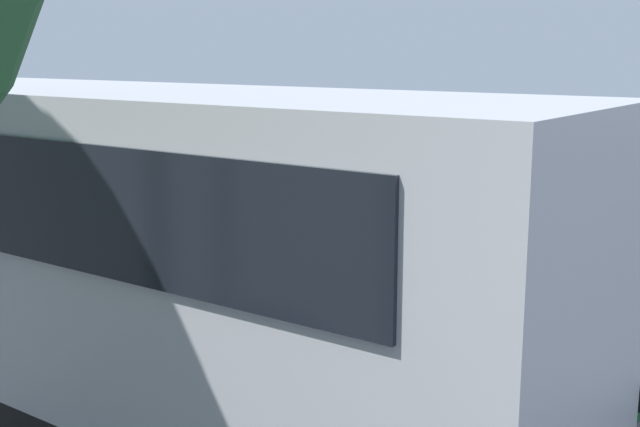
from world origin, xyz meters
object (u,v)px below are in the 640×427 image
spectator_far_left (467,291)px  spectator_right (229,254)px  tour_bus (110,250)px  spectator_far_right (173,239)px  parked_motorcycle_silver (603,406)px  parked_motorcycle_dark (119,284)px  traffic_cone (356,225)px  spectator_left (362,275)px  stunt_motorcycle (298,179)px  spectator_centre (318,261)px

spectator_far_left → spectator_right: size_ratio=1.04×
tour_bus → spectator_right: (0.63, -2.48, -0.64)m
spectator_far_right → spectator_far_left: bearing=-178.9°
parked_motorcycle_silver → parked_motorcycle_dark: size_ratio=1.00×
spectator_far_left → parked_motorcycle_dark: size_ratio=0.86×
spectator_far_right → parked_motorcycle_dark: bearing=50.0°
tour_bus → spectator_right: 2.64m
spectator_right → traffic_cone: spectator_right is taller
traffic_cone → spectator_far_right: bearing=94.1°
spectator_right → traffic_cone: size_ratio=2.70×
spectator_far_left → spectator_right: bearing=1.9°
spectator_left → spectator_right: spectator_left is taller
parked_motorcycle_silver → parked_motorcycle_dark: (6.55, -0.17, 0.00)m
spectator_left → parked_motorcycle_silver: (-3.00, 0.72, -0.57)m
spectator_far_left → spectator_far_right: spectator_far_right is taller
spectator_far_right → stunt_motorcycle: bearing=-70.8°
spectator_right → parked_motorcycle_dark: size_ratio=0.83×
spectator_centre → parked_motorcycle_dark: spectator_centre is taller
spectator_centre → spectator_far_right: 2.19m
spectator_far_right → parked_motorcycle_dark: spectator_far_right is taller
stunt_motorcycle → traffic_cone: bearing=172.8°
parked_motorcycle_dark → parked_motorcycle_silver: bearing=178.5°
spectator_left → spectator_far_right: (3.07, -0.02, 0.01)m
spectator_right → traffic_cone: 5.44m
stunt_motorcycle → traffic_cone: size_ratio=3.01×
parked_motorcycle_dark → stunt_motorcycle: size_ratio=1.08×
spectator_right → traffic_cone: bearing=-75.0°
spectator_right → spectator_centre: bearing=-160.3°
spectator_centre → stunt_motorcycle: 6.42m
spectator_left → spectator_centre: size_ratio=1.04×
spectator_far_left → stunt_motorcycle: size_ratio=0.93×
spectator_centre → parked_motorcycle_dark: 2.85m
spectator_far_right → traffic_cone: bearing=-85.9°
parked_motorcycle_dark → spectator_far_right: bearing=-130.0°
spectator_left → traffic_cone: size_ratio=2.79×
spectator_far_left → stunt_motorcycle: 8.15m
tour_bus → traffic_cone: (2.03, -7.69, -1.34)m
spectator_right → parked_motorcycle_silver: spectator_right is taller
spectator_right → parked_motorcycle_silver: (-5.04, 0.73, -0.52)m
tour_bus → spectator_far_left: tour_bus is taller
spectator_far_right → parked_motorcycle_dark: size_ratio=0.86×
spectator_right → stunt_motorcycle: 6.13m
stunt_motorcycle → traffic_cone: stunt_motorcycle is taller
parked_motorcycle_silver → traffic_cone: (6.44, -5.94, -0.18)m
spectator_centre → stunt_motorcycle: (4.02, -5.00, 0.05)m
spectator_far_right → parked_motorcycle_silver: bearing=173.0°
parked_motorcycle_silver → spectator_left: bearing=-13.5°
spectator_far_right → parked_motorcycle_dark: (0.48, 0.58, -0.58)m
tour_bus → spectator_centre: size_ratio=5.74×
tour_bus → stunt_motorcycle: (3.53, -7.88, -0.60)m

